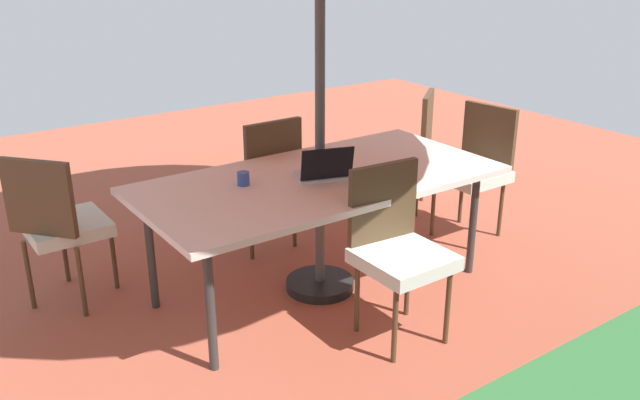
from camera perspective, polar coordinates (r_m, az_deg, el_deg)
The scene contains 9 objects.
ground_plane at distance 4.46m, azimuth 0.00°, elevation -7.51°, with size 10.00×10.00×0.02m, color #9E4C38.
dining_table at distance 4.16m, azimuth 0.00°, elevation 1.38°, with size 2.23×1.09×0.77m.
chair_south at distance 4.83m, azimuth -4.77°, elevation 2.04°, with size 0.46×0.46×0.98m.
chair_north at distance 3.77m, azimuth 6.50°, elevation -3.76°, with size 0.47×0.48×0.98m.
chair_southeast at distance 4.34m, azimuth -21.03°, elevation -1.65°, with size 0.59×0.58×0.98m.
chair_west at distance 5.18m, azimuth 12.90°, elevation 2.89°, with size 0.49×0.48×0.98m.
chair_southwest at distance 5.61m, azimuth 7.37°, elevation 4.70°, with size 0.58×0.58×0.98m.
laptop at distance 4.09m, azimuth 0.32°, elevation 2.44°, with size 0.38×0.33×0.21m.
cup at distance 4.01m, azimuth -6.45°, elevation 1.79°, with size 0.07×0.07×0.08m, color #334C99.
Camera 1 is at (2.25, 3.19, 2.14)m, focal length 38.16 mm.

